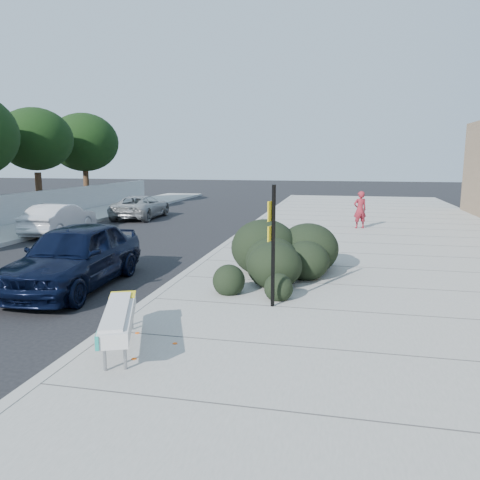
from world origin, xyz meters
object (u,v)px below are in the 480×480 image
Objects in this scene: wagon_silver at (60,219)px; suv_silver at (141,207)px; bench at (119,317)px; sign_post at (273,238)px; sedan_navy at (75,256)px; pedestrian at (360,210)px; bike_rack at (303,258)px.

suv_silver is at bearing -103.61° from wagon_silver.
bench is 3.48m from sign_post.
sedan_navy is 1.18× the size of wagon_silver.
pedestrian reaches higher than wagon_silver.
sign_post reaches higher than pedestrian.
wagon_silver is at bearing 162.47° from sign_post.
sign_post reaches higher than bike_rack.
sign_post is 11.90m from pedestrian.
pedestrian is at bearing 165.97° from suv_silver.
sedan_navy reaches higher than wagon_silver.
suv_silver is at bearing 119.86° from bike_rack.
bike_rack is at bearing 42.14° from bench.
suv_silver is (-9.12, 14.05, -0.95)m from sign_post.
suv_silver is at bearing 91.09° from bench.
bike_rack is 2.65m from sign_post.
wagon_silver reaches higher than bike_rack.
bike_rack is 9.40m from pedestrian.
sign_post is 5.14m from sedan_navy.
bench is at bearing 110.69° from suv_silver.
sedan_navy is at bearing -168.83° from sign_post.
pedestrian is (2.14, 11.69, -0.61)m from sign_post.
sedan_navy is 1.07× the size of suv_silver.
bench is 14.95m from pedestrian.
wagon_silver is (-8.10, 10.85, -0.00)m from bench.
pedestrian is (1.71, 9.24, 0.28)m from bike_rack.
sign_post is at bearing -109.54° from bike_rack.
bench is 18.13m from suv_silver.
sign_post is 0.53× the size of sedan_navy.
bike_rack is 5.65m from sedan_navy.
bench is at bearing -53.18° from sedan_navy.
suv_silver is (-7.05, 16.71, -0.05)m from bench.
sedan_navy is 12.95m from pedestrian.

